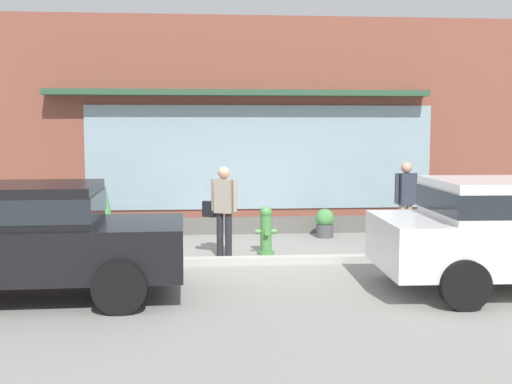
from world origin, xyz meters
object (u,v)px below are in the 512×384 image
Objects in this scene: potted_plant_window_left at (47,214)px; potted_plant_by_entrance at (154,226)px; fire_hydrant at (266,231)px; potted_plant_low_front at (432,214)px; parked_car_black at (21,233)px; pedestrian_passerby at (406,197)px; potted_plant_trailing_edge at (325,223)px; pedestrian_with_handbag at (223,205)px; potted_plant_corner_tall at (105,213)px.

potted_plant_by_entrance is at bearing 11.12° from potted_plant_window_left.
potted_plant_low_front reaches higher than fire_hydrant.
potted_plant_window_left is at bearing 96.93° from parked_car_black.
pedestrian_passerby is 5.09m from potted_plant_by_entrance.
parked_car_black is 3.37× the size of potted_plant_window_left.
potted_plant_by_entrance is (1.41, 4.61, -0.62)m from parked_car_black.
potted_plant_trailing_edge is at bearing -2.15° from potted_plant_by_entrance.
pedestrian_passerby reaches higher than parked_car_black.
fire_hydrant is 4.51m from parked_car_black.
pedestrian_with_handbag is 1.74× the size of potted_plant_low_front.
potted_plant_by_entrance is (-1.35, 2.04, -0.66)m from pedestrian_with_handbag.
parked_car_black is 6.70m from potted_plant_trailing_edge.
potted_plant_window_left reaches higher than fire_hydrant.
potted_plant_trailing_edge is 5.58m from potted_plant_window_left.
potted_plant_trailing_edge is 0.65× the size of potted_plant_low_front.
potted_plant_corner_tall is (0.43, 4.66, -0.35)m from parked_car_black.
pedestrian_passerby reaches higher than potted_plant_corner_tall.
parked_car_black is (-6.31, -3.41, -0.07)m from pedestrian_passerby.
potted_plant_low_front reaches higher than potted_plant_by_entrance.
potted_plant_window_left is at bearing 160.74° from fire_hydrant.
potted_plant_by_entrance is at bearing -29.61° from pedestrian_with_handbag.
pedestrian_with_handbag is at bearing 41.59° from parked_car_black.
pedestrian_passerby is 1.46× the size of potted_plant_corner_tall.
pedestrian_with_handbag is at bearing -166.32° from fire_hydrant.
parked_car_black is 4.69m from potted_plant_corner_tall.
fire_hydrant is 3.92m from potted_plant_low_front.
potted_plant_by_entrance is at bearing 176.55° from potted_plant_low_front.
fire_hydrant reaches higher than potted_plant_trailing_edge.
potted_plant_low_front is at bearing -3.45° from potted_plant_by_entrance.
potted_plant_corner_tall is (-6.73, 0.39, 0.03)m from potted_plant_low_front.
parked_car_black is at bearing -149.22° from potted_plant_low_front.
pedestrian_with_handbag is 2.67× the size of potted_plant_trailing_edge.
potted_plant_window_left is at bearing -177.26° from potted_plant_trailing_edge.
fire_hydrant is 4.40m from potted_plant_window_left.
parked_car_black reaches higher than potted_plant_window_left.
fire_hydrant is 0.71× the size of potted_plant_window_left.
potted_plant_low_front is at bearing -3.35° from potted_plant_corner_tall.
pedestrian_with_handbag is 3.77m from parked_car_black.
potted_plant_trailing_edge is 0.54× the size of potted_plant_corner_tall.
fire_hydrant is at bearing 36.58° from parked_car_black.
potted_plant_corner_tall is (-3.11, 1.90, 0.10)m from fire_hydrant.
potted_plant_window_left is 1.10× the size of potted_plant_corner_tall.
parked_car_black is (-3.54, -2.76, 0.45)m from fire_hydrant.
pedestrian_with_handbag is 4.73m from potted_plant_low_front.
potted_plant_by_entrance is at bearing 138.98° from fire_hydrant.
potted_plant_by_entrance is at bearing 71.60° from parked_car_black.
pedestrian_passerby is 1.77× the size of potted_plant_low_front.
potted_plant_by_entrance is at bearing 177.85° from potted_plant_trailing_edge.
pedestrian_passerby is 0.39× the size of parked_car_black.
potted_plant_low_front is 0.75× the size of potted_plant_window_left.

